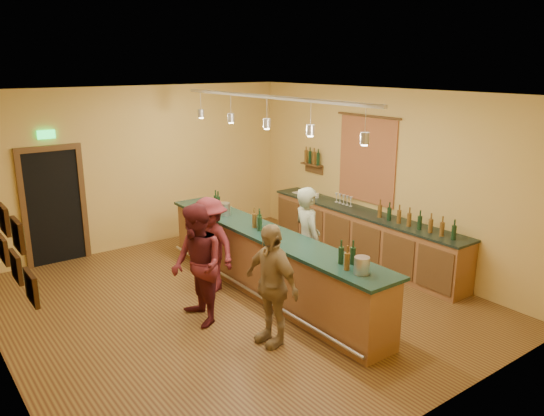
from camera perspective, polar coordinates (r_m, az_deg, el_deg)
floor at (r=8.44m, az=-3.92°, el=-10.12°), size 7.00×7.00×0.00m
ceiling at (r=7.63m, az=-4.37°, el=12.13°), size 6.50×7.00×0.02m
wall_back at (r=10.93m, az=-14.09°, el=4.24°), size 6.50×0.02×3.20m
wall_front at (r=5.41m, az=16.40°, el=-7.30°), size 6.50×0.02×3.20m
wall_right at (r=9.96m, az=11.86°, el=3.31°), size 0.02×7.00×3.20m
doorway at (r=10.49m, az=-22.43°, el=0.42°), size 1.15×0.09×2.48m
tapestry at (r=10.16m, az=10.18°, el=5.07°), size 0.03×1.40×1.60m
bottle_shelf at (r=11.21m, az=4.35°, el=5.28°), size 0.17×0.55×0.54m
picture_grid at (r=5.99m, az=-26.81°, el=-2.59°), size 0.06×2.20×0.70m
back_counter at (r=10.16m, az=9.70°, el=-2.85°), size 0.60×4.55×1.27m
tasting_bar at (r=8.51m, az=-0.52°, el=-5.40°), size 0.73×5.10×1.38m
pendant_track at (r=7.98m, az=-0.56°, el=10.75°), size 0.11×4.60×0.50m
bartender at (r=8.51m, az=3.86°, el=-3.49°), size 0.55×0.72×1.76m
customer_a at (r=7.55m, az=-8.05°, el=-6.15°), size 0.76×0.92×1.75m
customer_b at (r=6.99m, az=-0.10°, el=-8.22°), size 0.48×1.00×1.66m
customer_c at (r=8.64m, az=-6.67°, el=-3.93°), size 0.76×1.10×1.57m
bar_stool at (r=9.61m, az=1.09°, el=-3.58°), size 0.32×0.32×0.65m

